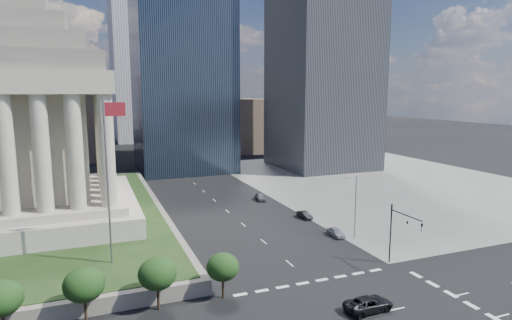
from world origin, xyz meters
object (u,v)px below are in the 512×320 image
war_memorial (16,99)px  flagpole (109,172)px  parked_sedan_mid (305,215)px  parked_sedan_far (260,197)px  street_lamp_north (355,203)px  parked_sedan_near (336,232)px  traffic_signal_ne (400,228)px  pickup_truck (369,304)px

war_memorial → flagpole: war_memorial is taller
parked_sedan_mid → parked_sedan_far: parked_sedan_far is taller
street_lamp_north → parked_sedan_near: size_ratio=2.57×
traffic_signal_ne → pickup_truck: traffic_signal_ne is taller
flagpole → parked_sedan_far: flagpole is taller
pickup_truck → parked_sedan_near: size_ratio=1.36×
pickup_truck → parked_sedan_far: bearing=-10.4°
war_memorial → pickup_truck: (36.18, -42.16, -20.67)m
war_memorial → parked_sedan_far: (43.00, 4.65, -20.68)m
flagpole → pickup_truck: flagpole is taller
pickup_truck → parked_sedan_far: pickup_truck is taller
war_memorial → parked_sedan_far: size_ratio=9.25×
pickup_truck → traffic_signal_ne: bearing=-54.8°
street_lamp_north → parked_sedan_near: 5.71m
street_lamp_north → pickup_truck: 22.71m
traffic_signal_ne → parked_sedan_near: size_ratio=2.05×
parked_sedan_mid → parked_sedan_far: size_ratio=0.88×
parked_sedan_mid → pickup_truck: bearing=-109.8°
parked_sedan_near → parked_sedan_far: 25.72m
pickup_truck → parked_sedan_far: 47.30m
street_lamp_north → pickup_truck: (-11.15, -19.16, -4.93)m
pickup_truck → parked_sedan_near: bearing=-25.8°
traffic_signal_ne → pickup_truck: bearing=-142.7°
parked_sedan_near → parked_sedan_mid: (0.00, 10.49, -0.05)m
war_memorial → pickup_truck: war_memorial is taller
parked_sedan_near → parked_sedan_far: (-2.50, 25.59, 0.05)m
parked_sedan_near → war_memorial: bearing=158.9°
flagpole → traffic_signal_ne: bearing=-16.7°
parked_sedan_far → war_memorial: bearing=-165.5°
war_memorial → parked_sedan_far: bearing=6.2°
traffic_signal_ne → parked_sedan_mid: bearing=92.4°
war_memorial → flagpole: bearing=-63.1°
war_memorial → parked_sedan_mid: war_memorial is taller
traffic_signal_ne → parked_sedan_near: (-1.00, 13.36, -4.59)m
traffic_signal_ne → street_lamp_north: bearing=85.8°
war_memorial → parked_sedan_near: bearing=-24.7°
flagpole → street_lamp_north: flagpole is taller
war_memorial → parked_sedan_mid: (45.50, -10.46, -20.79)m
pickup_truck → parked_sedan_near: 23.17m
war_memorial → flagpole: 28.16m
war_memorial → pickup_truck: 59.28m
flagpole → traffic_signal_ne: size_ratio=2.50×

